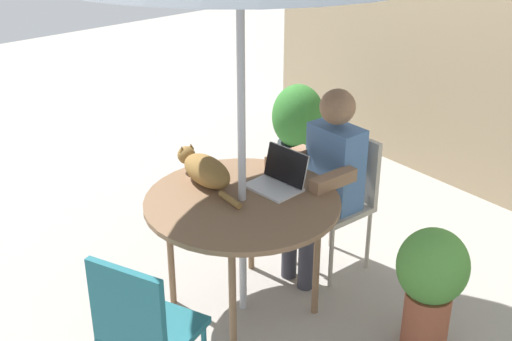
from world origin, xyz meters
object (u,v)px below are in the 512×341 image
at_px(chair_occupied, 343,191).
at_px(potted_plant_by_chair, 431,281).
at_px(chair_empty, 142,325).
at_px(laptop, 280,176).
at_px(person_seated, 327,174).
at_px(patio_table, 242,208).
at_px(potted_plant_corner, 298,129).
at_px(cat, 204,170).

xyz_separation_m(chair_occupied, potted_plant_by_chair, (0.92, -0.26, -0.09)).
height_order(chair_empty, potted_plant_by_chair, chair_empty).
xyz_separation_m(chair_empty, laptop, (-0.37, 1.16, 0.28)).
relative_size(person_seated, potted_plant_by_chair, 1.66).
height_order(patio_table, chair_occupied, chair_occupied).
xyz_separation_m(potted_plant_by_chair, potted_plant_corner, (-2.04, 0.88, 0.01)).
bearing_deg(person_seated, laptop, -88.96).
relative_size(chair_empty, person_seated, 0.73).
bearing_deg(cat, potted_plant_corner, 118.75).
bearing_deg(cat, patio_table, 8.02).
height_order(chair_empty, cat, cat).
distance_m(chair_occupied, chair_empty, 1.75).
height_order(patio_table, chair_empty, chair_empty).
distance_m(potted_plant_by_chair, potted_plant_corner, 2.22).
bearing_deg(laptop, chair_occupied, 90.75).
relative_size(patio_table, cat, 1.71).
distance_m(chair_occupied, cat, 0.97).
distance_m(patio_table, chair_empty, 0.97).
bearing_deg(cat, person_seated, 66.70).
distance_m(chair_empty, potted_plant_by_chair, 1.55).
height_order(chair_occupied, potted_plant_by_chair, chair_occupied).
height_order(person_seated, cat, person_seated).
relative_size(patio_table, person_seated, 0.90).
relative_size(potted_plant_by_chair, potted_plant_corner, 0.90).
height_order(chair_occupied, cat, cat).
xyz_separation_m(person_seated, potted_plant_corner, (-1.12, 0.77, -0.25)).
height_order(chair_occupied, person_seated, person_seated).
bearing_deg(patio_table, person_seated, 90.00).
bearing_deg(cat, chair_empty, -50.88).
bearing_deg(potted_plant_corner, person_seated, -34.61).
bearing_deg(potted_plant_corner, chair_empty, -57.20).
bearing_deg(chair_occupied, cat, -109.40).
xyz_separation_m(cat, potted_plant_by_chair, (1.23, 0.61, -0.39)).
distance_m(patio_table, cat, 0.34).
bearing_deg(chair_occupied, person_seated, -90.00).
height_order(chair_occupied, laptop, laptop).
xyz_separation_m(person_seated, laptop, (0.01, -0.39, 0.11)).
bearing_deg(potted_plant_corner, chair_occupied, -28.76).
bearing_deg(chair_empty, chair_occupied, 102.48).
bearing_deg(person_seated, cat, -113.30).
xyz_separation_m(chair_occupied, laptop, (0.01, -0.55, 0.28)).
bearing_deg(laptop, cat, -134.74).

